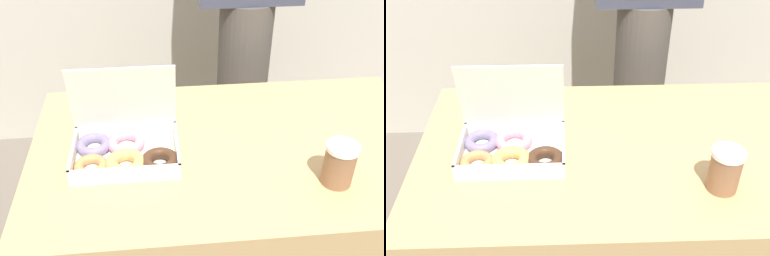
% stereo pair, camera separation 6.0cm
% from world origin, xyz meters
% --- Properties ---
extents(table, '(1.18, 0.70, 0.72)m').
position_xyz_m(table, '(0.00, 0.00, 0.36)').
color(table, tan).
rests_on(table, ground_plane).
extents(donut_box, '(0.31, 0.23, 0.25)m').
position_xyz_m(donut_box, '(-0.32, -0.03, 0.76)').
color(donut_box, white).
rests_on(donut_box, table).
extents(coffee_cup, '(0.08, 0.08, 0.12)m').
position_xyz_m(coffee_cup, '(0.23, -0.18, 0.78)').
color(coffee_cup, '#8C6042').
rests_on(coffee_cup, table).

